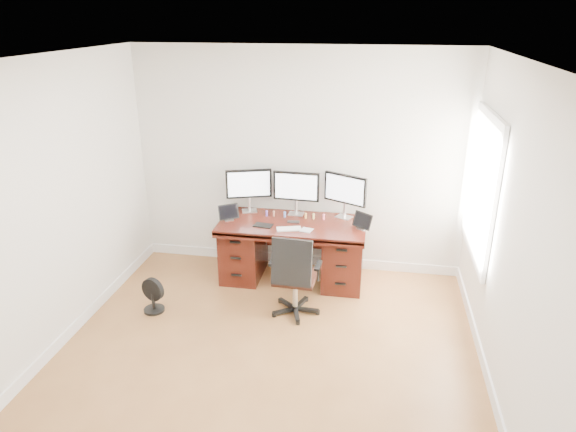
% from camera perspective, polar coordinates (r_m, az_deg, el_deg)
% --- Properties ---
extents(ground, '(4.50, 4.50, 0.00)m').
position_cam_1_polar(ground, '(4.82, -3.22, -17.27)').
color(ground, olive).
rests_on(ground, ground).
extents(back_wall, '(4.00, 0.10, 2.70)m').
position_cam_1_polar(back_wall, '(6.19, 1.20, 5.99)').
color(back_wall, silver).
rests_on(back_wall, ground).
extents(right_wall, '(0.10, 4.50, 2.70)m').
position_cam_1_polar(right_wall, '(4.25, 24.06, -3.54)').
color(right_wall, silver).
rests_on(right_wall, ground).
extents(desk, '(1.70, 0.80, 0.75)m').
position_cam_1_polar(desk, '(6.13, 0.53, -3.63)').
color(desk, '#3C120C').
rests_on(desk, ground).
extents(office_chair, '(0.54, 0.52, 0.94)m').
position_cam_1_polar(office_chair, '(5.47, 0.72, -8.08)').
color(office_chair, black).
rests_on(office_chair, ground).
extents(floor_fan, '(0.27, 0.22, 0.39)m').
position_cam_1_polar(floor_fan, '(5.77, -14.80, -8.57)').
color(floor_fan, black).
rests_on(floor_fan, ground).
extents(monitor_left, '(0.53, 0.21, 0.53)m').
position_cam_1_polar(monitor_left, '(6.21, -4.38, 3.43)').
color(monitor_left, silver).
rests_on(monitor_left, desk).
extents(monitor_center, '(0.55, 0.15, 0.53)m').
position_cam_1_polar(monitor_center, '(6.09, 0.92, 3.14)').
color(monitor_center, silver).
rests_on(monitor_center, desk).
extents(monitor_right, '(0.51, 0.28, 0.53)m').
position_cam_1_polar(monitor_right, '(6.04, 6.37, 2.82)').
color(monitor_right, silver).
rests_on(monitor_right, desk).
extents(tablet_left, '(0.24, 0.19, 0.19)m').
position_cam_1_polar(tablet_left, '(6.05, -6.64, 0.31)').
color(tablet_left, silver).
rests_on(tablet_left, desk).
extents(tablet_right, '(0.23, 0.20, 0.19)m').
position_cam_1_polar(tablet_right, '(5.82, 8.27, -0.66)').
color(tablet_right, silver).
rests_on(tablet_right, desk).
extents(keyboard, '(0.30, 0.19, 0.01)m').
position_cam_1_polar(keyboard, '(5.77, 0.11, -1.44)').
color(keyboard, silver).
rests_on(keyboard, desk).
extents(trackpad, '(0.15, 0.15, 0.01)m').
position_cam_1_polar(trackpad, '(5.75, 2.07, -1.58)').
color(trackpad, silver).
rests_on(trackpad, desk).
extents(drawing_tablet, '(0.23, 0.16, 0.01)m').
position_cam_1_polar(drawing_tablet, '(5.88, -2.77, -1.04)').
color(drawing_tablet, black).
rests_on(drawing_tablet, desk).
extents(phone, '(0.15, 0.08, 0.01)m').
position_cam_1_polar(phone, '(5.97, 0.61, -0.65)').
color(phone, black).
rests_on(phone, desk).
extents(figurine_purple, '(0.03, 0.03, 0.07)m').
position_cam_1_polar(figurine_purple, '(6.14, -2.38, 0.36)').
color(figurine_purple, '#8D5ADD').
rests_on(figurine_purple, desk).
extents(figurine_brown, '(0.03, 0.03, 0.07)m').
position_cam_1_polar(figurine_brown, '(6.13, -1.59, 0.31)').
color(figurine_brown, brown).
rests_on(figurine_brown, desk).
extents(figurine_blue, '(0.03, 0.03, 0.07)m').
position_cam_1_polar(figurine_blue, '(6.10, -0.37, 0.23)').
color(figurine_blue, '#5D83D9').
rests_on(figurine_blue, desk).
extents(figurine_orange, '(0.03, 0.03, 0.07)m').
position_cam_1_polar(figurine_orange, '(6.07, 1.99, 0.08)').
color(figurine_orange, gold).
rests_on(figurine_orange, desk).
extents(figurine_yellow, '(0.03, 0.03, 0.07)m').
position_cam_1_polar(figurine_yellow, '(6.06, 2.86, 0.02)').
color(figurine_yellow, '#CFBE66').
rests_on(figurine_yellow, desk).
extents(figurine_pink, '(0.03, 0.03, 0.07)m').
position_cam_1_polar(figurine_pink, '(6.04, 4.00, -0.05)').
color(figurine_pink, '#EF6685').
rests_on(figurine_pink, desk).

